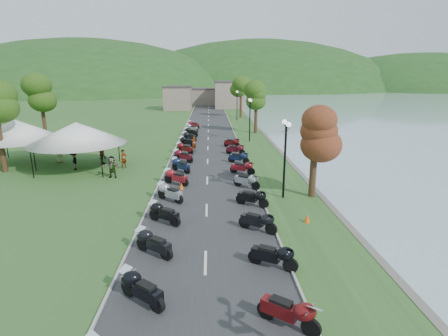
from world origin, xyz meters
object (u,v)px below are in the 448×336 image
object	(u,v)px
pedestrian_a	(124,168)
pedestrian_c	(75,170)
vendor_tent_main	(78,146)
pedestrian_b	(102,158)

from	to	relation	value
pedestrian_a	pedestrian_c	distance (m)	4.06
vendor_tent_main	pedestrian_a	xyz separation A→B (m)	(3.68, 0.18, -2.00)
vendor_tent_main	pedestrian_c	world-z (taller)	vendor_tent_main
vendor_tent_main	pedestrian_c	distance (m)	2.06
pedestrian_a	pedestrian_b	xyz separation A→B (m)	(-2.97, 3.62, 0.00)
pedestrian_c	pedestrian_b	bearing A→B (deg)	137.41
vendor_tent_main	pedestrian_a	world-z (taller)	vendor_tent_main
pedestrian_b	vendor_tent_main	bearing A→B (deg)	75.78
pedestrian_a	pedestrian_b	distance (m)	4.68
pedestrian_a	pedestrian_c	bearing A→B (deg)	133.32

